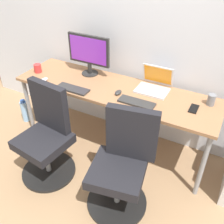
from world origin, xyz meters
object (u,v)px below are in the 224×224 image
Objects in this scene: desktop_monitor at (89,52)px; office_chair_right at (122,166)px; open_laptop at (154,84)px; coffee_mug at (38,68)px; office_chair_left at (47,137)px; water_bottle_on_floor at (25,111)px.

office_chair_right is at bearing -44.95° from desktop_monitor.
desktop_monitor is (-0.79, 0.79, 0.57)m from office_chair_right.
open_laptop is 1.30m from coffee_mug.
water_bottle_on_floor is at bearing 148.86° from office_chair_left.
office_chair_left is at bearing -90.94° from desktop_monitor.
office_chair_right is 1.96× the size of desktop_monitor.
office_chair_right is 1.73m from water_bottle_on_floor.
office_chair_left is 0.80m from office_chair_right.
office_chair_left is at bearing -31.14° from water_bottle_on_floor.
coffee_mug is at bearing 157.30° from office_chair_right.
desktop_monitor is at bearing 89.06° from office_chair_left.
desktop_monitor reaches higher than open_laptop.
office_chair_right is at bearing -86.54° from open_laptop.
office_chair_left is 3.03× the size of open_laptop.
office_chair_left is 10.22× the size of coffee_mug.
coffee_mug is (-0.53, -0.24, -0.20)m from desktop_monitor.
water_bottle_on_floor is 0.65× the size of desktop_monitor.
office_chair_right is (0.80, -0.00, 0.00)m from office_chair_left.
office_chair_right is at bearing -17.08° from water_bottle_on_floor.
water_bottle_on_floor is 1.00× the size of open_laptop.
office_chair_left is 0.84m from coffee_mug.
open_laptop is 3.37× the size of coffee_mug.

